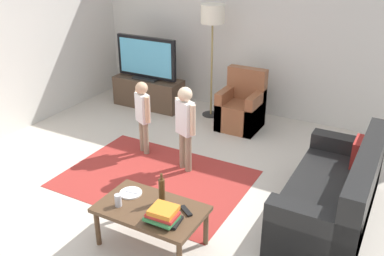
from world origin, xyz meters
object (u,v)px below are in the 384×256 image
Objects in this scene: tv at (146,59)px; plate at (131,193)px; tv_stand at (149,93)px; tv_remote at (186,211)px; book_stack at (163,215)px; child_near_tv at (143,111)px; coffee_table at (151,212)px; armchair at (242,109)px; soda_can at (118,200)px; floor_lamp at (213,20)px; couch at (338,197)px; bottle at (162,191)px; child_center at (185,121)px.

plate is (1.75, -2.88, -0.42)m from tv.
tv_stand is 3.75m from tv_remote.
child_near_tv is at bearing 129.33° from book_stack.
book_stack is (0.21, -0.12, 0.11)m from coffee_table.
tv is at bearing 179.39° from armchair.
floor_lamp is at bearing 101.32° from soda_can.
soda_can is at bearing -179.69° from book_stack.
tv is at bearing 122.29° from child_near_tv.
couch is 1.80× the size of coffee_table.
couch is at bearing 38.01° from bottle.
armchair is 2.97m from coffee_table.
bottle is (2.10, -2.88, 0.31)m from tv_stand.
tv_remote is (0.32, 0.10, 0.06)m from coffee_table.
couch is 2.00× the size of armchair.
coffee_table is (-1.46, -1.22, 0.08)m from couch.
plate is (1.75, -2.90, 0.18)m from tv_stand.
tv is 3.59m from soda_can.
child_center is at bearing -44.33° from tv_stand.
armchair reaches higher than book_stack.
tv_stand is 1.19× the size of child_near_tv.
plate is at bearing -58.62° from tv.
couch is 2.21m from soda_can.
tv_stand is 0.67× the size of couch.
tv_remote is (0.27, -0.02, -0.12)m from bottle.
plate is at bearing -78.24° from floor_lamp.
coffee_table is 0.32m from plate.
couch is 1.94m from child_center.
armchair is at bearing 96.10° from coffee_table.
tv_remote is (1.25, -3.05, -1.11)m from floor_lamp.
child_center is 1.53m from tv_remote.
child_center is 1.55m from soda_can.
plate is (0.63, -3.05, -1.12)m from floor_lamp.
tv_remote is 0.64m from soda_can.
coffee_table is at bearing -55.39° from tv.
couch is at bearing 47.02° from book_stack.
child_near_tv is at bearing 169.61° from tv_remote.
book_stack is 0.98× the size of bottle.
child_center is (1.62, -1.57, -0.19)m from tv.
soda_can is (-0.60, -0.22, 0.05)m from tv_remote.
tv_remote is at bearing 17.35° from coffee_table.
child_near_tv is (-0.21, -1.61, -0.94)m from floor_lamp.
tv_stand is 1.09× the size of child_center.
coffee_table is (2.05, -2.98, -0.48)m from tv.
bottle is (0.05, 0.12, 0.18)m from coffee_table.
floor_lamp is at bearing 109.35° from book_stack.
armchair is 1.59m from child_center.
floor_lamp is at bearing 106.53° from coffee_table.
floor_lamp is at bearing 101.76° from plate.
couch reaches higher than bottle.
coffee_table is (0.93, -3.15, -1.17)m from floor_lamp.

